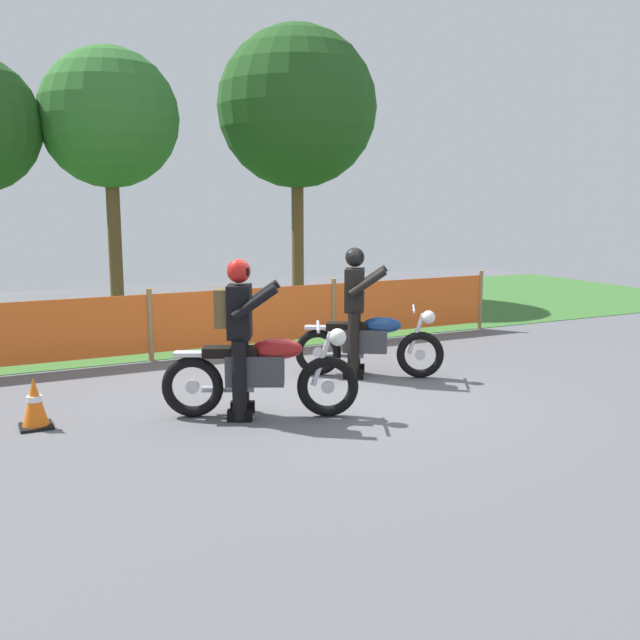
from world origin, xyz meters
TOP-DOWN VIEW (x-y plane):
  - ground at (0.00, 0.00)m, footprint 24.00×24.00m
  - grass_verge at (0.00, 6.05)m, footprint 24.00×6.93m
  - barrier_fence at (0.00, 2.58)m, footprint 8.93×0.08m
  - tree_near_left at (-0.92, 7.95)m, footprint 2.83×2.83m
  - tree_near_right at (3.20, 7.73)m, footprint 3.60×3.60m
  - motorcycle_lead at (-1.05, -0.62)m, footprint 1.94×1.06m
  - motorcycle_trailing at (0.88, 0.41)m, footprint 1.70×1.14m
  - rider_lead at (-1.25, -0.53)m, footprint 0.78×0.70m
  - rider_trailing at (0.72, 0.51)m, footprint 0.73×0.72m
  - traffic_cone at (-3.26, 0.04)m, footprint 0.32×0.32m

SIDE VIEW (x-z plane):
  - ground at x=0.00m, z-range -0.02..0.00m
  - grass_verge at x=0.00m, z-range 0.00..0.01m
  - traffic_cone at x=-3.26m, z-range -0.01..0.52m
  - motorcycle_trailing at x=0.88m, z-range -0.01..0.91m
  - motorcycle_lead at x=-1.05m, z-range -0.02..0.98m
  - barrier_fence at x=0.00m, z-range 0.02..1.07m
  - rider_trailing at x=0.72m, z-range 0.07..1.76m
  - rider_lead at x=-1.25m, z-range 0.11..1.80m
  - tree_near_left at x=-0.92m, z-range 1.24..6.60m
  - tree_near_right at x=3.20m, z-range 1.26..7.40m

